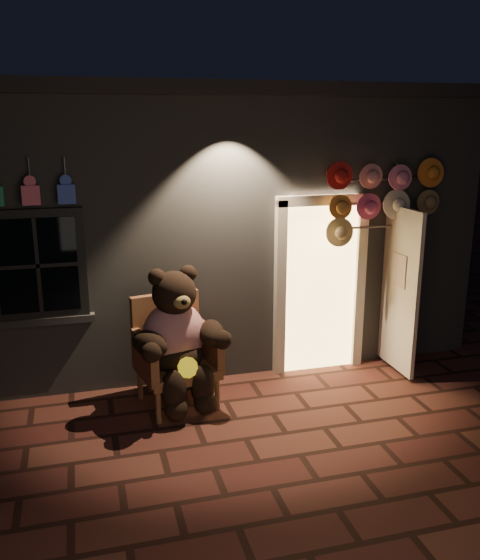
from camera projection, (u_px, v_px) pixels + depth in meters
name	position (u px, v px, depth m)	size (l,w,h in m)	color
ground	(246.00, 439.00, 5.85)	(60.00, 60.00, 0.00)	#572C21
shop_building	(176.00, 208.00, 9.10)	(7.30, 5.95, 3.51)	slate
wicker_armchair	(174.00, 351.00, 6.49)	(0.94, 0.88, 1.19)	olive
teddy_bear	(177.00, 338.00, 6.31)	(1.09, 0.94, 1.52)	#AA1222
hat_rack	(381.00, 198.00, 6.98)	(1.45, 0.22, 2.57)	#59595E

